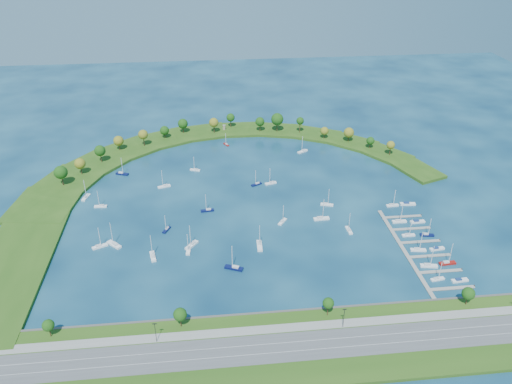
{
  "coord_description": "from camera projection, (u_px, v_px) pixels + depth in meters",
  "views": [
    {
      "loc": [
        -25.19,
        -273.34,
        159.66
      ],
      "look_at": [
        5.0,
        5.0,
        4.0
      ],
      "focal_mm": 35.43,
      "sensor_mm": 36.0,
      "label": 1
    }
  ],
  "objects": [
    {
      "name": "ground",
      "position": [
        249.0,
        202.0,
        317.46
      ],
      "size": [
        700.0,
        700.0,
        0.0
      ],
      "primitive_type": "plane",
      "color": "#07233F",
      "rests_on": "ground"
    },
    {
      "name": "harbor_tower",
      "position": [
        224.0,
        127.0,
        416.33
      ],
      "size": [
        2.6,
        2.6,
        4.02
      ],
      "color": "gray",
      "rests_on": "breakwater"
    },
    {
      "name": "moored_boat_20",
      "position": [
        207.0,
        210.0,
        307.12
      ],
      "size": [
        8.21,
        3.08,
        11.78
      ],
      "rotation": [
        0.0,
        0.0,
        3.25
      ],
      "color": "#0A1242",
      "rests_on": "ground"
    },
    {
      "name": "docked_boat_3",
      "position": [
        447.0,
        263.0,
        260.94
      ],
      "size": [
        8.89,
        2.98,
        12.87
      ],
      "rotation": [
        0.0,
        0.0,
        0.06
      ],
      "color": "maroon",
      "rests_on": "ground"
    },
    {
      "name": "docked_boat_0",
      "position": [
        438.0,
        278.0,
        249.72
      ],
      "size": [
        7.35,
        2.98,
        10.49
      ],
      "rotation": [
        0.0,
        0.0,
        0.14
      ],
      "color": "white",
      "rests_on": "ground"
    },
    {
      "name": "moored_boat_6",
      "position": [
        321.0,
        218.0,
        298.78
      ],
      "size": [
        9.51,
        3.16,
        13.78
      ],
      "rotation": [
        0.0,
        0.0,
        6.34
      ],
      "color": "white",
      "rests_on": "ground"
    },
    {
      "name": "moored_boat_11",
      "position": [
        327.0,
        204.0,
        313.27
      ],
      "size": [
        8.15,
        4.52,
        11.55
      ],
      "rotation": [
        0.0,
        0.0,
        -0.31
      ],
      "color": "white",
      "rests_on": "ground"
    },
    {
      "name": "docked_boat_6",
      "position": [
        408.0,
        235.0,
        283.63
      ],
      "size": [
        7.45,
        2.15,
        10.93
      ],
      "rotation": [
        0.0,
        0.0,
        0.01
      ],
      "color": "white",
      "rests_on": "ground"
    },
    {
      "name": "moored_boat_7",
      "position": [
        349.0,
        230.0,
        287.93
      ],
      "size": [
        2.66,
        8.01,
        11.6
      ],
      "rotation": [
        0.0,
        0.0,
        1.63
      ],
      "color": "white",
      "rests_on": "ground"
    },
    {
      "name": "moored_boat_21",
      "position": [
        226.0,
        144.0,
        394.34
      ],
      "size": [
        4.52,
        6.59,
        9.5
      ],
      "rotation": [
        0.0,
        0.0,
        2.04
      ],
      "color": "maroon",
      "rests_on": "ground"
    },
    {
      "name": "moored_boat_15",
      "position": [
        271.0,
        183.0,
        337.99
      ],
      "size": [
        8.23,
        4.32,
        11.65
      ],
      "rotation": [
        0.0,
        0.0,
        3.42
      ],
      "color": "white",
      "rests_on": "ground"
    },
    {
      "name": "moored_boat_12",
      "position": [
        303.0,
        151.0,
        382.76
      ],
      "size": [
        8.79,
        6.8,
        12.98
      ],
      "rotation": [
        0.0,
        0.0,
        3.7
      ],
      "color": "white",
      "rests_on": "ground"
    },
    {
      "name": "docked_boat_2",
      "position": [
        429.0,
        265.0,
        258.95
      ],
      "size": [
        9.05,
        3.92,
        12.87
      ],
      "rotation": [
        0.0,
        0.0,
        -0.17
      ],
      "color": "white",
      "rests_on": "ground"
    },
    {
      "name": "moored_boat_3",
      "position": [
        188.0,
        250.0,
        270.85
      ],
      "size": [
        2.86,
        7.92,
        11.4
      ],
      "rotation": [
        0.0,
        0.0,
        4.62
      ],
      "color": "white",
      "rests_on": "ground"
    },
    {
      "name": "breakwater_trees",
      "position": [
        213.0,
        135.0,
        385.97
      ],
      "size": [
        237.34,
        98.15,
        15.69
      ],
      "color": "#382314",
      "rests_on": "breakwater"
    },
    {
      "name": "moored_boat_13",
      "position": [
        86.0,
        197.0,
        321.0
      ],
      "size": [
        4.64,
        8.95,
        12.67
      ],
      "rotation": [
        0.0,
        0.0,
        1.3
      ],
      "color": "white",
      "rests_on": "ground"
    },
    {
      "name": "docked_boat_8",
      "position": [
        399.0,
        221.0,
        296.13
      ],
      "size": [
        8.54,
        2.54,
        12.48
      ],
      "rotation": [
        0.0,
        0.0,
        -0.02
      ],
      "color": "white",
      "rests_on": "ground"
    },
    {
      "name": "dock_system",
      "position": [
        417.0,
        249.0,
        272.33
      ],
      "size": [
        24.28,
        82.0,
        1.6
      ],
      "color": "gray",
      "rests_on": "ground"
    },
    {
      "name": "moored_boat_2",
      "position": [
        256.0,
        184.0,
        336.64
      ],
      "size": [
        7.66,
        5.39,
        11.09
      ],
      "rotation": [
        0.0,
        0.0,
        3.63
      ],
      "color": "#0A1242",
      "rests_on": "ground"
    },
    {
      "name": "moored_boat_5",
      "position": [
        100.0,
        246.0,
        273.98
      ],
      "size": [
        8.59,
        5.66,
        12.32
      ],
      "rotation": [
        0.0,
        0.0,
        0.43
      ],
      "color": "white",
      "rests_on": "ground"
    },
    {
      "name": "breakwater",
      "position": [
        177.0,
        170.0,
        354.94
      ],
      "size": [
        286.74,
        247.64,
        2.0
      ],
      "color": "#264C14",
      "rests_on": "ground"
    },
    {
      "name": "moored_boat_4",
      "position": [
        282.0,
        221.0,
        296.0
      ],
      "size": [
        6.3,
        7.46,
        11.3
      ],
      "rotation": [
        0.0,
        0.0,
        0.93
      ],
      "color": "white",
      "rests_on": "ground"
    },
    {
      "name": "moored_boat_8",
      "position": [
        122.0,
        173.0,
        349.96
      ],
      "size": [
        9.19,
        5.42,
        13.06
      ],
      "rotation": [
        0.0,
        0.0,
        5.93
      ],
      "color": "#0A1242",
      "rests_on": "ground"
    },
    {
      "name": "moored_boat_10",
      "position": [
        167.0,
        229.0,
        288.59
      ],
      "size": [
        4.84,
        7.23,
        10.39
      ],
      "rotation": [
        0.0,
        0.0,
        4.27
      ],
      "color": "#0A1242",
      "rests_on": "ground"
    },
    {
      "name": "moored_boat_1",
      "position": [
        101.0,
        206.0,
        311.43
      ],
      "size": [
        7.85,
        2.57,
        11.39
      ],
      "rotation": [
        0.0,
        0.0,
        3.09
      ],
      "color": "white",
      "rests_on": "ground"
    },
    {
      "name": "docked_boat_9",
      "position": [
        417.0,
        222.0,
        295.94
      ],
      "size": [
        8.84,
        2.88,
        1.78
      ],
      "rotation": [
        0.0,
        0.0,
        0.05
      ],
      "color": "white",
      "rests_on": "ground"
    },
    {
      "name": "moored_boat_9",
      "position": [
        164.0,
        186.0,
        333.94
      ],
      "size": [
        8.73,
        4.89,
        12.38
      ],
      "rotation": [
        0.0,
        0.0,
        3.46
      ],
      "color": "white",
      "rests_on": "ground"
    },
    {
      "name": "moored_boat_19",
      "position": [
        153.0,
        256.0,
        265.9
      ],
      "size": [
        4.26,
        9.39,
        13.33
      ],
      "rotation": [
        0.0,
        0.0,
        1.77
      ],
      "color": "white",
      "rests_on": "ground"
    },
    {
      "name": "moored_boat_16",
      "position": [
        195.0,
        169.0,
        355.45
      ],
      "size": [
        7.55,
        4.37,
        10.71
      ],
      "rotation": [
        0.0,
        0.0,
        2.8
      ],
      "color": "white",
      "rests_on": "ground"
    },
    {
      "name": "docked_boat_10",
      "position": [
        392.0,
        205.0,
        312.43
      ],
      "size": [
        7.81,
        2.55,
        11.33
      ],
      "rotation": [
        0.0,
        0.0,
        0.05
      ],
      "color": "white",
      "rests_on": "ground"
    },
    {
      "name": "docked_boat_7",
      "position": [
        427.0,
        234.0,
        283.77
      ],
      "size": [
        7.93,
        3.32,
        11.3
      ],
      "rotation": [
        0.0,
        0.0,
        -0.16
      ],
      "color": "#0A1242",
      "rests_on": "ground"
    },
    {
      "name": "moored_boat_0",
      "position": [
        114.0,
        244.0,
        275.28
      ],
      "size": [
        8.94,
        8.98,
        14.55
      ],
      "rotation": [
        0.0,
        0.0,
        2.35
      ],
      "color": "white",
      "rests_on": "ground"
    },
    {
      "name": "docked_boat_1",
      "position": [
        460.0,
        280.0,
        248.89
      ],
      "size": [
        8.52,
        2.96,
        1.71
      ],
      "rotation": [
        0.0,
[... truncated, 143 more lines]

